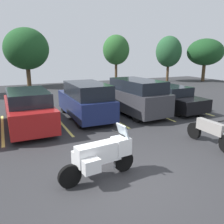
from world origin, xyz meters
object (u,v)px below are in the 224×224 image
at_px(motorcycle_touring, 102,155).
at_px(car_charcoal, 134,96).
at_px(motorcycle_second, 210,132).
at_px(car_black, 169,98).
at_px(car_red, 28,109).
at_px(car_navy, 86,101).

xyz_separation_m(motorcycle_touring, car_charcoal, (4.32, 5.81, 0.31)).
height_order(motorcycle_second, car_black, car_black).
distance_m(car_red, car_charcoal, 5.63).
relative_size(car_red, car_black, 0.98).
height_order(motorcycle_touring, car_red, car_red).
xyz_separation_m(motorcycle_second, car_red, (-5.82, 5.14, 0.32)).
height_order(car_red, car_charcoal, car_charcoal).
bearing_deg(car_charcoal, motorcycle_touring, -126.65).
xyz_separation_m(motorcycle_touring, car_navy, (1.58, 6.02, 0.27)).
distance_m(motorcycle_second, car_charcoal, 5.34).
bearing_deg(car_black, motorcycle_second, -113.37).
xyz_separation_m(car_charcoal, car_black, (2.53, 0.09, -0.30)).
bearing_deg(car_red, motorcycle_second, -41.42).
bearing_deg(car_navy, car_black, -1.37).
bearing_deg(car_charcoal, car_red, -178.20).
height_order(motorcycle_second, car_charcoal, car_charcoal).
distance_m(motorcycle_second, car_navy, 6.27).
xyz_separation_m(motorcycle_second, car_charcoal, (-0.20, 5.31, 0.44)).
height_order(car_red, car_navy, car_navy).
distance_m(car_charcoal, car_black, 2.55).
bearing_deg(motorcycle_second, car_red, 138.58).
relative_size(motorcycle_touring, motorcycle_second, 1.02).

